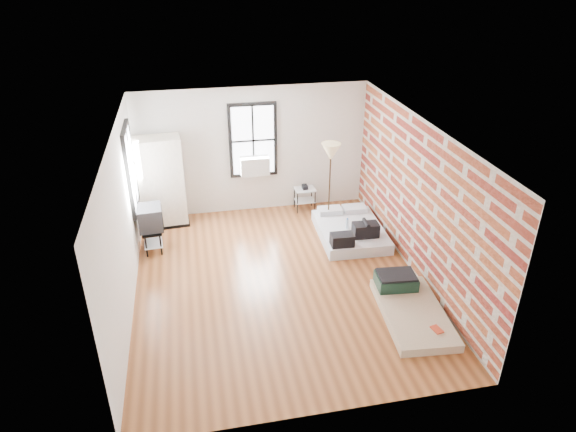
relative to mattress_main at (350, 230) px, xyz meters
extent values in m
plane|color=brown|center=(-1.74, -1.30, -0.15)|extent=(6.00, 6.00, 0.00)
cube|color=silver|center=(-1.74, 1.70, 1.25)|extent=(5.00, 0.01, 2.80)
cube|color=silver|center=(-1.74, -4.30, 1.25)|extent=(5.00, 0.01, 2.80)
cube|color=silver|center=(-4.24, -1.30, 1.25)|extent=(0.01, 6.00, 2.80)
cube|color=brown|center=(0.76, -1.30, 1.25)|extent=(0.02, 6.00, 2.80)
cube|color=white|center=(-1.74, -1.30, 2.65)|extent=(5.00, 6.00, 0.01)
cube|color=white|center=(-1.74, 1.65, 1.50)|extent=(0.90, 0.02, 1.50)
cube|color=black|center=(-2.23, 1.67, 1.50)|extent=(0.07, 0.08, 1.64)
cube|color=black|center=(-1.26, 1.67, 1.50)|extent=(0.07, 0.08, 1.64)
cube|color=black|center=(-1.74, 1.67, 2.28)|extent=(0.90, 0.08, 0.07)
cube|color=black|center=(-1.74, 1.67, 0.71)|extent=(0.90, 0.08, 0.07)
cube|color=black|center=(-1.74, 1.64, 1.50)|extent=(0.04, 0.02, 1.50)
cube|color=black|center=(-1.74, 1.64, 1.50)|extent=(0.90, 0.02, 0.04)
cube|color=silver|center=(-1.74, 1.53, 0.97)|extent=(0.62, 0.30, 0.40)
cube|color=white|center=(-4.19, 0.50, 1.50)|extent=(0.02, 0.90, 1.50)
cube|color=black|center=(-4.21, 0.02, 1.50)|extent=(0.08, 0.07, 1.64)
cube|color=black|center=(-4.21, 0.99, 1.50)|extent=(0.08, 0.07, 1.64)
cube|color=black|center=(-4.21, 0.50, 2.28)|extent=(0.08, 0.90, 0.07)
cube|color=black|center=(-4.21, 0.50, 0.71)|extent=(0.08, 0.90, 0.07)
cube|color=black|center=(-4.18, 0.50, 1.50)|extent=(0.02, 0.04, 1.50)
cube|color=black|center=(-4.18, 0.50, 1.50)|extent=(0.02, 0.90, 0.04)
cube|color=silver|center=(0.01, 0.02, -0.04)|extent=(1.34, 1.78, 0.23)
cube|color=silver|center=(-0.24, 0.72, 0.13)|extent=(0.51, 0.34, 0.11)
cube|color=silver|center=(0.30, 0.70, 0.13)|extent=(0.51, 0.34, 0.11)
cube|color=black|center=(0.17, -0.40, 0.21)|extent=(0.51, 0.31, 0.27)
cylinder|color=black|center=(0.17, -0.40, 0.37)|extent=(0.08, 0.32, 0.07)
cube|color=black|center=(-0.38, -0.65, 0.19)|extent=(0.45, 0.29, 0.24)
cylinder|color=silver|center=(-0.09, -0.02, 0.18)|extent=(0.06, 0.06, 0.20)
cylinder|color=blue|center=(-0.09, -0.02, 0.29)|extent=(0.03, 0.03, 0.03)
cube|color=tan|center=(0.21, -2.69, -0.08)|extent=(1.11, 1.89, 0.14)
cube|color=#142E21|center=(0.17, -2.02, 0.10)|extent=(0.71, 0.54, 0.21)
cube|color=black|center=(0.17, -2.02, 0.22)|extent=(0.67, 0.49, 0.04)
cube|color=#BA371D|center=(0.35, -3.23, 0.00)|extent=(0.16, 0.21, 0.02)
cube|color=black|center=(-3.74, 1.35, -0.12)|extent=(1.02, 0.63, 0.06)
cube|color=white|center=(-3.74, 1.35, 0.85)|extent=(0.98, 0.59, 1.89)
cylinder|color=black|center=(-0.84, 1.26, 0.10)|extent=(0.02, 0.02, 0.51)
cylinder|color=black|center=(-0.44, 1.27, 0.10)|extent=(0.02, 0.02, 0.51)
cylinder|color=black|center=(-0.85, 1.58, 0.10)|extent=(0.02, 0.02, 0.51)
cylinder|color=black|center=(-0.44, 1.58, 0.10)|extent=(0.02, 0.02, 0.51)
cube|color=silver|center=(-0.64, 1.42, 0.35)|extent=(0.46, 0.37, 0.02)
cube|color=silver|center=(-0.64, 1.42, 0.08)|extent=(0.45, 0.35, 0.02)
cube|color=black|center=(-0.64, 1.42, 0.41)|extent=(0.11, 0.17, 0.09)
cylinder|color=#322210|center=(-0.30, 0.65, -0.14)|extent=(0.26, 0.26, 0.03)
cylinder|color=#322210|center=(-0.30, 0.65, 0.66)|extent=(0.03, 0.03, 1.58)
cone|color=beige|center=(-0.30, 0.65, 1.50)|extent=(0.39, 0.39, 0.35)
cylinder|color=black|center=(-4.08, 0.04, 0.07)|extent=(0.03, 0.03, 0.45)
cylinder|color=black|center=(-3.81, 0.05, 0.07)|extent=(0.03, 0.03, 0.45)
cylinder|color=black|center=(-4.12, 0.58, 0.07)|extent=(0.03, 0.03, 0.45)
cylinder|color=black|center=(-3.85, 0.60, 0.07)|extent=(0.03, 0.03, 0.45)
cube|color=black|center=(-3.96, 0.32, 0.30)|extent=(0.41, 0.68, 0.03)
cube|color=silver|center=(-3.96, 0.32, 0.03)|extent=(0.39, 0.66, 0.02)
cube|color=black|center=(-3.96, 0.32, 0.54)|extent=(0.49, 0.56, 0.45)
cube|color=black|center=(-3.74, 0.33, 0.54)|extent=(0.05, 0.44, 0.36)
camera|label=1|loc=(-3.08, -8.78, 5.14)|focal=32.00mm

